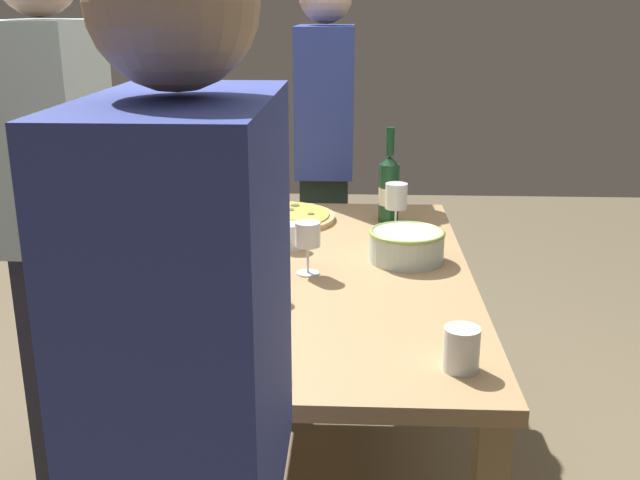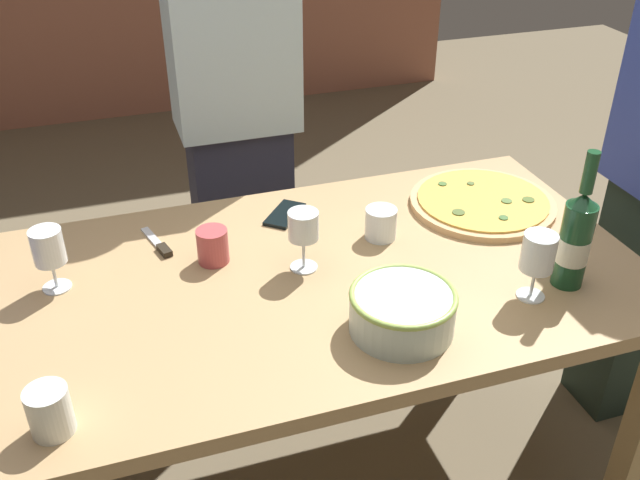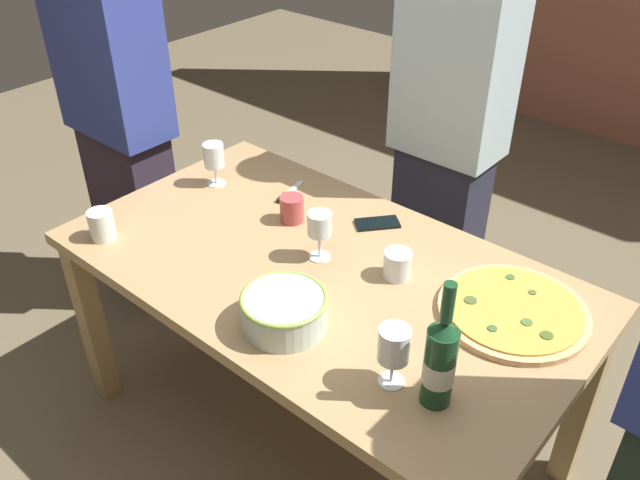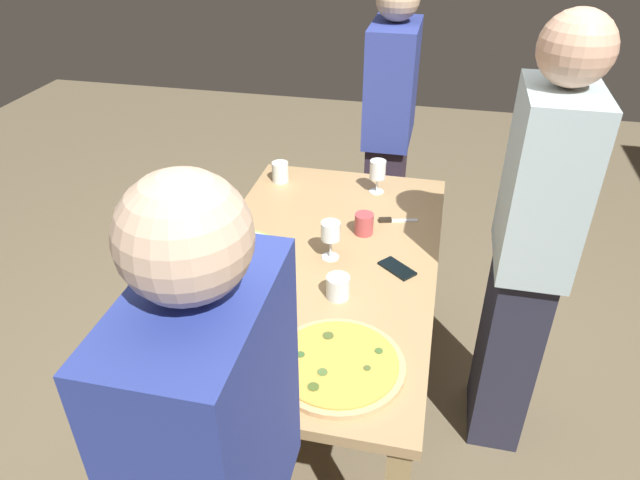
# 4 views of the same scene
# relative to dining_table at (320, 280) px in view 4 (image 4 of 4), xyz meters

# --- Properties ---
(ground_plane) EXTENTS (8.00, 8.00, 0.00)m
(ground_plane) POSITION_rel_dining_table_xyz_m (0.00, 0.00, -0.66)
(ground_plane) COLOR brown
(dining_table) EXTENTS (1.60, 0.90, 0.75)m
(dining_table) POSITION_rel_dining_table_xyz_m (0.00, 0.00, 0.00)
(dining_table) COLOR tan
(dining_table) RESTS_ON ground
(pizza) EXTENTS (0.41, 0.41, 0.03)m
(pizza) POSITION_rel_dining_table_xyz_m (0.55, 0.18, 0.10)
(pizza) COLOR tan
(pizza) RESTS_ON dining_table
(serving_bowl) EXTENTS (0.24, 0.24, 0.10)m
(serving_bowl) POSITION_rel_dining_table_xyz_m (0.10, -0.26, 0.15)
(serving_bowl) COLOR silver
(serving_bowl) RESTS_ON dining_table
(wine_bottle) EXTENTS (0.08, 0.08, 0.35)m
(wine_bottle) POSITION_rel_dining_table_xyz_m (0.55, -0.23, 0.22)
(wine_bottle) COLOR #184325
(wine_bottle) RESTS_ON dining_table
(wine_glass_near_pizza) EXTENTS (0.08, 0.08, 0.17)m
(wine_glass_near_pizza) POSITION_rel_dining_table_xyz_m (0.44, -0.25, 0.21)
(wine_glass_near_pizza) COLOR white
(wine_glass_near_pizza) RESTS_ON dining_table
(wine_glass_by_bottle) EXTENTS (0.07, 0.07, 0.16)m
(wine_glass_by_bottle) POSITION_rel_dining_table_xyz_m (-0.62, 0.14, 0.20)
(wine_glass_by_bottle) COLOR white
(wine_glass_by_bottle) RESTS_ON dining_table
(wine_glass_far_left) EXTENTS (0.08, 0.08, 0.16)m
(wine_glass_far_left) POSITION_rel_dining_table_xyz_m (-0.03, 0.03, 0.21)
(wine_glass_far_left) COLOR white
(wine_glass_far_left) RESTS_ON dining_table
(cup_amber) EXTENTS (0.08, 0.08, 0.10)m
(cup_amber) POSITION_rel_dining_table_xyz_m (-0.63, -0.34, 0.14)
(cup_amber) COLOR white
(cup_amber) RESTS_ON dining_table
(cup_ceramic) EXTENTS (0.08, 0.08, 0.09)m
(cup_ceramic) POSITION_rel_dining_table_xyz_m (-0.24, 0.13, 0.14)
(cup_ceramic) COLOR #B4474A
(cup_ceramic) RESTS_ON dining_table
(cup_spare) EXTENTS (0.08, 0.08, 0.08)m
(cup_spare) POSITION_rel_dining_table_xyz_m (0.20, 0.11, 0.14)
(cup_spare) COLOR white
(cup_spare) RESTS_ON dining_table
(cell_phone) EXTENTS (0.15, 0.16, 0.01)m
(cell_phone) POSITION_rel_dining_table_xyz_m (-0.01, 0.30, 0.10)
(cell_phone) COLOR black
(cell_phone) RESTS_ON dining_table
(pizza_knife) EXTENTS (0.06, 0.17, 0.02)m
(pizza_knife) POSITION_rel_dining_table_xyz_m (-0.36, 0.24, 0.10)
(pizza_knife) COLOR silver
(pizza_knife) RESTS_ON dining_table
(person_host) EXTENTS (0.45, 0.24, 1.62)m
(person_host) POSITION_rel_dining_table_xyz_m (-1.17, 0.12, 0.16)
(person_host) COLOR #302535
(person_host) RESTS_ON ground
(person_guest_right) EXTENTS (0.38, 0.24, 1.71)m
(person_guest_right) POSITION_rel_dining_table_xyz_m (-0.03, 0.76, 0.22)
(person_guest_right) COLOR #272839
(person_guest_right) RESTS_ON ground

